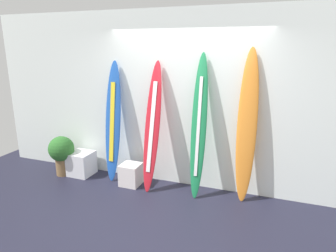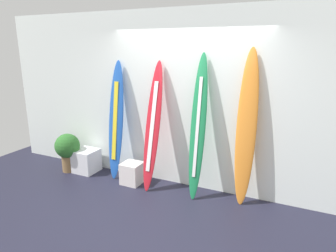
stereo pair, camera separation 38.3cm
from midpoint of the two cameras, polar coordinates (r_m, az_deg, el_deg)
name	(u,v)px [view 1 (the left image)]	position (r m, az deg, el deg)	size (l,w,h in m)	color
ground	(158,223)	(4.14, -4.81, -18.06)	(8.00, 8.00, 0.04)	#1F1F30
wall_back	(188,101)	(4.75, 1.46, 4.88)	(7.20, 0.20, 2.80)	white
surfboard_cobalt	(113,122)	(5.09, -12.62, 0.71)	(0.28, 0.35, 2.02)	#2054B2
surfboard_crimson	(152,128)	(4.66, -5.39, -0.43)	(0.28, 0.51, 2.03)	red
surfboard_emerald	(199,127)	(4.42, 3.47, -0.17)	(0.25, 0.46, 2.16)	#1D7E49
surfboard_sunset	(247,127)	(4.34, 12.46, -0.26)	(0.29, 0.30, 2.24)	orange
display_block_left	(81,163)	(5.64, -18.14, -6.86)	(0.40, 0.40, 0.41)	silver
display_block_center	(131,174)	(5.06, -9.30, -9.17)	(0.32, 0.32, 0.36)	silver
potted_plant	(62,152)	(5.67, -21.56, -4.63)	(0.45, 0.45, 0.71)	olive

